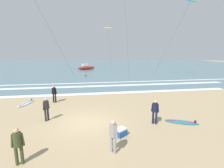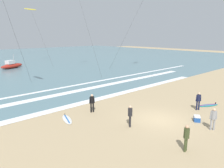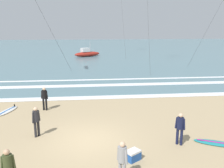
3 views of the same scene
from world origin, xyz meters
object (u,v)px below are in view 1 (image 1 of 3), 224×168
at_px(surfer_right_near, 155,110).
at_px(offshore_boat, 86,67).
at_px(surfboard_near_water, 26,103).
at_px(kite_yellow_mid_center, 108,28).
at_px(kite_cyan_high_left, 191,1).
at_px(cooler_box, 121,132).
at_px(surfer_foreground_main, 46,107).
at_px(surfer_left_near, 54,92).
at_px(surfer_background_far, 18,143).
at_px(surfer_mid_group, 113,133).
at_px(surfboard_left_pile, 181,122).

relative_size(surfer_right_near, offshore_boat, 0.30).
bearing_deg(surfboard_near_water, surfer_right_near, -30.64).
xyz_separation_m(kite_yellow_mid_center, offshore_boat, (-7.16, -5.96, -11.58)).
xyz_separation_m(surfer_right_near, kite_cyan_high_left, (13.50, 17.51, 12.16)).
bearing_deg(surfer_right_near, kite_cyan_high_left, 52.37).
distance_m(surfer_right_near, cooler_box, 2.84).
distance_m(surfer_foreground_main, offshore_boat, 34.85).
xyz_separation_m(surfer_left_near, surfer_right_near, (7.26, -5.82, 0.00)).
bearing_deg(offshore_boat, kite_cyan_high_left, -46.69).
distance_m(surfer_background_far, cooler_box, 4.93).
relative_size(surfer_left_near, kite_cyan_high_left, 0.12).
bearing_deg(surfboard_near_water, surfer_mid_group, -51.85).
bearing_deg(surfer_right_near, surfer_mid_group, -140.39).
bearing_deg(cooler_box, offshore_boat, 92.75).
xyz_separation_m(kite_cyan_high_left, offshore_boat, (-17.78, 18.86, -12.56)).
relative_size(kite_cyan_high_left, offshore_boat, 2.48).
height_order(kite_yellow_mid_center, cooler_box, kite_yellow_mid_center).
bearing_deg(surfer_background_far, offshore_boat, 85.91).
bearing_deg(kite_cyan_high_left, surfer_foreground_main, -142.24).
xyz_separation_m(surfer_foreground_main, surfer_background_far, (-0.09, -4.40, 0.00)).
bearing_deg(kite_yellow_mid_center, cooler_box, -97.02).
bearing_deg(surfer_left_near, surfer_foreground_main, -86.49).
distance_m(surfer_mid_group, surfer_background_far, 3.93).
relative_size(kite_yellow_mid_center, offshore_boat, 2.30).
xyz_separation_m(surfer_background_far, kite_cyan_high_left, (20.58, 20.28, 12.16)).
xyz_separation_m(surfer_left_near, surfboard_near_water, (-2.49, -0.04, -0.91)).
bearing_deg(surfboard_near_water, surfboard_left_pile, -27.03).
bearing_deg(kite_cyan_high_left, cooler_box, -130.55).
height_order(surfboard_left_pile, cooler_box, cooler_box).
relative_size(surfer_foreground_main, surfer_mid_group, 1.00).
distance_m(surfer_right_near, kite_yellow_mid_center, 43.88).
xyz_separation_m(surfer_right_near, surfboard_left_pile, (1.84, -0.14, -0.91)).
xyz_separation_m(surfer_right_near, kite_yellow_mid_center, (2.87, 42.33, 11.18)).
distance_m(surfer_foreground_main, surfer_background_far, 4.40).
distance_m(surfboard_near_water, surfboard_left_pile, 13.01).
bearing_deg(surfboard_left_pile, surfer_left_near, 146.80).
bearing_deg(surfer_mid_group, surfer_foreground_main, 132.15).
distance_m(surfer_mid_group, offshore_boat, 39.01).
bearing_deg(cooler_box, surfboard_left_pile, 13.43).
xyz_separation_m(surfer_left_near, surfer_mid_group, (4.10, -8.43, 0.00)).
relative_size(surfer_mid_group, surfer_background_far, 1.00).
bearing_deg(surfer_mid_group, surfboard_left_pile, 26.39).
relative_size(surfboard_near_water, offshore_boat, 0.40).
distance_m(surfer_left_near, cooler_box, 8.49).
bearing_deg(kite_yellow_mid_center, surfer_left_near, -105.51).
distance_m(surfer_right_near, surfer_mid_group, 4.10).
distance_m(surfer_left_near, offshore_boat, 30.70).
height_order(surfer_right_near, surfer_mid_group, same).
relative_size(surfer_foreground_main, surfer_right_near, 1.00).
relative_size(surfer_right_near, cooler_box, 2.11).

